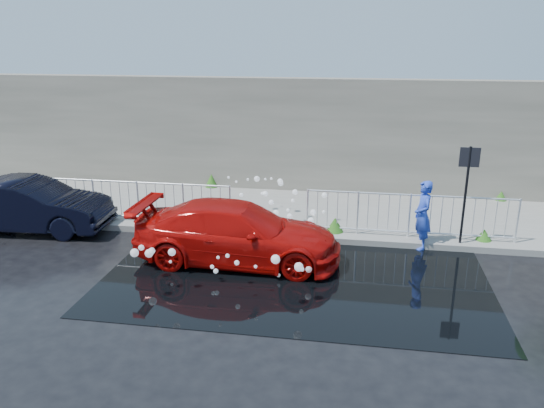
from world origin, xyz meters
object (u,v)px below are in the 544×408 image
(red_car, at_px, (237,233))
(person, at_px, (423,215))
(dark_car, at_px, (29,205))
(sign_post, at_px, (467,180))

(red_car, relative_size, person, 2.77)
(person, bearing_deg, dark_car, -99.96)
(sign_post, distance_m, dark_car, 10.93)
(sign_post, height_order, red_car, sign_post)
(sign_post, bearing_deg, red_car, -163.09)
(person, bearing_deg, red_car, -83.07)
(dark_car, bearing_deg, person, -91.25)
(red_car, height_order, dark_car, dark_car)
(sign_post, xyz_separation_m, dark_car, (-10.87, -0.50, -1.04))
(sign_post, distance_m, red_car, 5.43)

